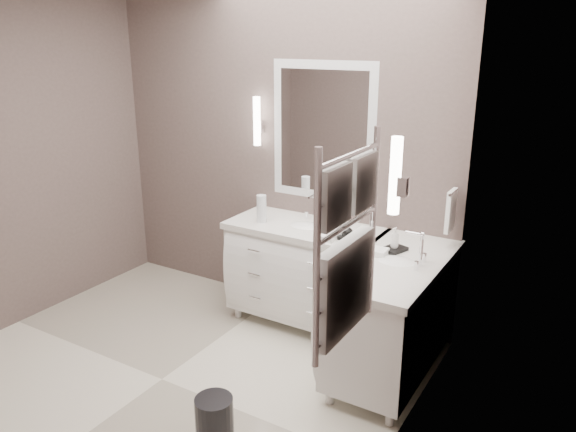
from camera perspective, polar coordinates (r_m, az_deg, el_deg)
The scene contains 18 objects.
floor at distance 4.16m, azimuth -12.69°, elevation -15.93°, with size 3.20×3.00×0.01m, color beige.
wall_back at distance 4.74m, azimuth -1.27°, elevation 6.61°, with size 3.20×0.01×2.70m, color #564845.
wall_right at distance 2.74m, azimuth 10.49°, elevation -2.20°, with size 0.01×3.00×2.70m, color #564845.
vanity_back at distance 4.55m, azimuth 1.74°, elevation -5.32°, with size 1.24×0.59×0.97m.
vanity_right at distance 3.95m, azimuth 10.66°, elevation -9.40°, with size 0.59×1.24×0.97m.
mirror_back at distance 4.47m, azimuth 3.54°, elevation 8.50°, with size 0.90×0.02×1.10m.
mirror_right at distance 3.43m, azimuth 15.20°, elevation 5.00°, with size 0.02×0.90×1.10m.
sconce_back at distance 4.70m, azimuth -3.17°, elevation 9.50°, with size 0.06×0.06×0.40m.
sconce_right at distance 2.90m, azimuth 10.84°, elevation 3.88°, with size 0.06×0.06×0.40m.
towel_bar_corner at distance 4.08m, azimuth 16.22°, elevation 0.60°, with size 0.03×0.22×0.30m.
towel_ladder at distance 2.40m, azimuth 5.91°, elevation -3.87°, with size 0.06×0.58×0.90m.
waste_bin at distance 3.47m, azimuth -7.47°, elevation -20.03°, with size 0.22×0.22×0.31m, color black.
amenity_tray_back at distance 4.15m, azimuth 5.82°, elevation -2.14°, with size 0.15×0.11×0.02m, color black.
amenity_tray_right at distance 3.97m, azimuth 10.73°, elevation -3.33°, with size 0.12×0.16×0.02m, color black.
water_bottle at distance 4.47m, azimuth -2.71°, elevation 0.74°, with size 0.08×0.08×0.22m, color silver.
soap_bottle_a at distance 4.16m, azimuth 5.60°, elevation -1.06°, with size 0.05×0.06×0.12m, color white.
soap_bottle_b at distance 4.09m, azimuth 6.05°, elevation -1.47°, with size 0.09×0.09×0.11m, color black.
soap_bottle_c at distance 3.94m, azimuth 10.80°, elevation -2.17°, with size 0.06×0.06×0.15m, color white.
Camera 1 is at (2.48, -2.43, 2.28)m, focal length 35.00 mm.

